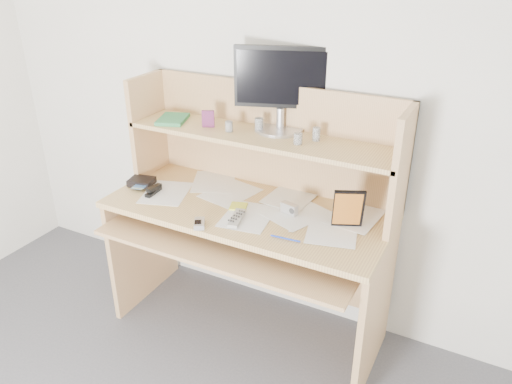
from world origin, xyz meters
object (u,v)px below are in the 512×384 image
at_px(desk, 254,210).
at_px(keyboard, 253,232).
at_px(tv_remote, 237,218).
at_px(game_case, 348,209).
at_px(monitor, 282,86).

height_order(desk, keyboard, desk).
xyz_separation_m(tv_remote, game_case, (0.48, 0.17, 0.09)).
distance_m(tv_remote, monitor, 0.67).
distance_m(desk, game_case, 0.53).
bearing_deg(desk, monitor, 72.86).
bearing_deg(desk, game_case, -6.01).
bearing_deg(monitor, tv_remote, -113.59).
bearing_deg(keyboard, game_case, -9.44).
bearing_deg(monitor, desk, -125.98).
bearing_deg(monitor, game_case, -46.82).
xyz_separation_m(keyboard, tv_remote, (-0.05, -0.08, 0.10)).
relative_size(desk, keyboard, 3.08).
relative_size(desk, game_case, 7.19).
distance_m(keyboard, monitor, 0.71).
distance_m(keyboard, tv_remote, 0.13).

